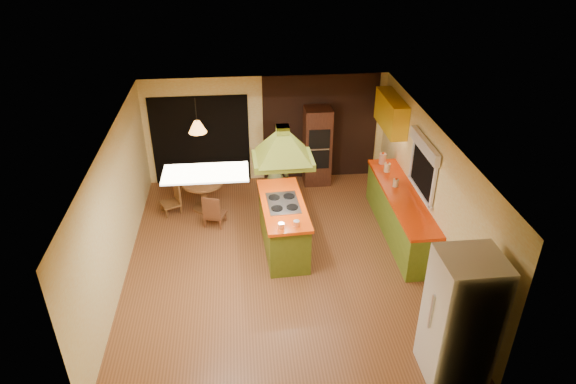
{
  "coord_description": "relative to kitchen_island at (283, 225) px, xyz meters",
  "views": [
    {
      "loc": [
        -0.58,
        -7.67,
        5.82
      ],
      "look_at": [
        0.23,
        0.48,
        1.15
      ],
      "focal_mm": 32.0,
      "sensor_mm": 36.0,
      "label": 1
    }
  ],
  "objects": [
    {
      "name": "man",
      "position": [
        -0.05,
        1.33,
        0.33
      ],
      "size": [
        0.63,
        0.44,
        1.64
      ],
      "primitive_type": "imported",
      "rotation": [
        0.0,
        0.0,
        3.06
      ],
      "color": "#565D31",
      "rests_on": "ground"
    },
    {
      "name": "wall_oven",
      "position": [
        1.02,
        2.56,
        0.42
      ],
      "size": [
        0.61,
        0.61,
        1.83
      ],
      "rotation": [
        0.0,
        0.0,
        0.01
      ],
      "color": "#4D2719",
      "rests_on": "ground"
    },
    {
      "name": "pendant_lamp",
      "position": [
        -1.57,
        1.58,
        1.41
      ],
      "size": [
        0.43,
        0.43,
        0.24
      ],
      "primitive_type": "cone",
      "rotation": [
        0.0,
        0.0,
        -0.2
      ],
      "color": "#FF9E3F",
      "rests_on": "ceiling_plane"
    },
    {
      "name": "canister_large",
      "position": [
        2.27,
        1.53,
        0.54
      ],
      "size": [
        0.18,
        0.18,
        0.22
      ],
      "primitive_type": "cylinder",
      "rotation": [
        0.0,
        0.0,
        0.22
      ],
      "color": "beige",
      "rests_on": "right_counter"
    },
    {
      "name": "ground",
      "position": [
        -0.13,
        -0.38,
        -0.49
      ],
      "size": [
        6.5,
        6.5,
        0.0
      ],
      "primitive_type": "plane",
      "color": "brown",
      "rests_on": "ground"
    },
    {
      "name": "right_counter",
      "position": [
        2.32,
        0.22,
        -0.03
      ],
      "size": [
        0.62,
        3.05,
        0.92
      ],
      "color": "olive",
      "rests_on": "ground"
    },
    {
      "name": "refrigerator",
      "position": [
        2.08,
        -3.21,
        0.5
      ],
      "size": [
        0.82,
        0.78,
        1.98
      ],
      "primitive_type": "cube",
      "rotation": [
        0.0,
        0.0,
        0.01
      ],
      "color": "white",
      "rests_on": "ground"
    },
    {
      "name": "upper_cabinets",
      "position": [
        2.44,
        1.82,
        1.46
      ],
      "size": [
        0.34,
        1.4,
        0.7
      ],
      "primitive_type": "cube",
      "color": "yellow",
      "rests_on": "room_walls"
    },
    {
      "name": "canister_medium",
      "position": [
        2.27,
        1.16,
        0.52
      ],
      "size": [
        0.17,
        0.17,
        0.18
      ],
      "primitive_type": "cylinder",
      "rotation": [
        0.0,
        0.0,
        -0.32
      ],
      "color": "#FBEFCA",
      "rests_on": "right_counter"
    },
    {
      "name": "range_hood",
      "position": [
        0.0,
        0.0,
        1.76
      ],
      "size": [
        1.07,
        0.78,
        0.8
      ],
      "rotation": [
        0.0,
        0.0,
        0.02
      ],
      "color": "#636F1B",
      "rests_on": "ceiling_plane"
    },
    {
      "name": "brick_panel",
      "position": [
        1.12,
        2.85,
        0.76
      ],
      "size": [
        2.64,
        0.03,
        2.5
      ],
      "primitive_type": "cube",
      "color": "#381E14",
      "rests_on": "ground"
    },
    {
      "name": "room_walls",
      "position": [
        -0.13,
        -0.38,
        0.76
      ],
      "size": [
        5.5,
        6.5,
        6.5
      ],
      "color": "#FFF3B6",
      "rests_on": "ground"
    },
    {
      "name": "fluor_panel",
      "position": [
        -1.23,
        -1.58,
        1.99
      ],
      "size": [
        1.2,
        0.6,
        0.03
      ],
      "primitive_type": "cube",
      "color": "white",
      "rests_on": "ceiling_plane"
    },
    {
      "name": "kitchen_island",
      "position": [
        0.0,
        0.0,
        0.0
      ],
      "size": [
        0.88,
        1.99,
        0.99
      ],
      "rotation": [
        0.0,
        0.0,
        0.05
      ],
      "color": "#5E6D1B",
      "rests_on": "ground"
    },
    {
      "name": "chair_near",
      "position": [
        -1.32,
        0.93,
        -0.14
      ],
      "size": [
        0.49,
        0.49,
        0.71
      ],
      "primitive_type": null,
      "rotation": [
        0.0,
        0.0,
        2.82
      ],
      "color": "brown",
      "rests_on": "ground"
    },
    {
      "name": "chair_left",
      "position": [
        -2.27,
        1.48,
        -0.15
      ],
      "size": [
        0.5,
        0.5,
        0.68
      ],
      "primitive_type": null,
      "rotation": [
        0.0,
        0.0,
        -1.14
      ],
      "color": "brown",
      "rests_on": "ground"
    },
    {
      "name": "dining_table",
      "position": [
        -1.57,
        1.58,
        -0.02
      ],
      "size": [
        0.89,
        0.89,
        0.67
      ],
      "rotation": [
        0.0,
        0.0,
        0.33
      ],
      "color": "brown",
      "rests_on": "ground"
    },
    {
      "name": "canister_small",
      "position": [
        2.27,
        0.52,
        0.5
      ],
      "size": [
        0.13,
        0.13,
        0.15
      ],
      "primitive_type": "cylinder",
      "rotation": [
        0.0,
        0.0,
        -0.14
      ],
      "color": "beige",
      "rests_on": "right_counter"
    },
    {
      "name": "window_right",
      "position": [
        2.57,
        0.02,
        1.28
      ],
      "size": [
        0.12,
        1.35,
        1.06
      ],
      "color": "black",
      "rests_on": "room_walls"
    },
    {
      "name": "nook_opening",
      "position": [
        -1.63,
        2.85,
        0.56
      ],
      "size": [
        2.2,
        0.03,
        2.1
      ],
      "primitive_type": "cube",
      "color": "black",
      "rests_on": "ground"
    },
    {
      "name": "ceiling_plane",
      "position": [
        -0.13,
        -0.38,
        2.01
      ],
      "size": [
        6.5,
        6.5,
        0.0
      ],
      "primitive_type": "plane",
      "rotation": [
        3.14,
        0.0,
        0.0
      ],
      "color": "silver",
      "rests_on": "room_walls"
    }
  ]
}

